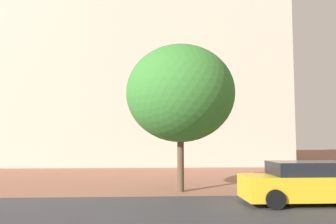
{
  "coord_description": "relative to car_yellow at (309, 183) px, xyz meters",
  "views": [
    {
      "loc": [
        -0.28,
        -0.69,
        2.25
      ],
      "look_at": [
        0.38,
        11.41,
        3.22
      ],
      "focal_mm": 36.05,
      "sensor_mm": 36.0,
      "label": 1
    }
  ],
  "objects": [
    {
      "name": "ground_plane",
      "position": [
        -5.25,
        -0.89,
        -0.71
      ],
      "size": [
        120.0,
        120.0,
        0.0
      ],
      "primitive_type": "plane",
      "color": "#93604C"
    },
    {
      "name": "street_asphalt_strip",
      "position": [
        -5.25,
        -1.43,
        -0.71
      ],
      "size": [
        120.0,
        6.5,
        0.0
      ],
      "primitive_type": "cube",
      "color": "#38383D",
      "rests_on": "ground_plane"
    },
    {
      "name": "landmark_building",
      "position": [
        -7.89,
        21.48,
        10.0
      ],
      "size": [
        28.94,
        13.37,
        33.96
      ],
      "color": "beige",
      "rests_on": "ground_plane"
    },
    {
      "name": "car_yellow",
      "position": [
        0.0,
        0.0,
        0.0
      ],
      "size": [
        4.59,
        1.94,
        1.46
      ],
      "color": "gold",
      "rests_on": "ground_plane"
    },
    {
      "name": "tree_curb_far",
      "position": [
        -4.19,
        3.0,
        3.52
      ],
      "size": [
        4.73,
        4.73,
        6.37
      ],
      "color": "brown",
      "rests_on": "ground_plane"
    }
  ]
}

